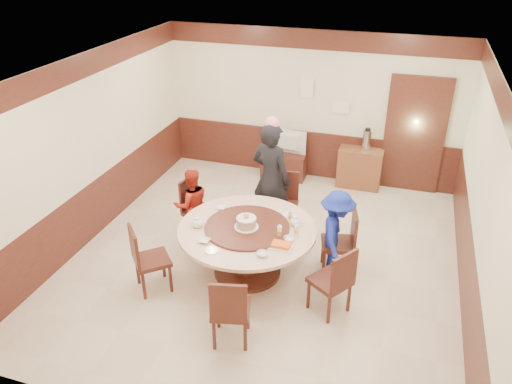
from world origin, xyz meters
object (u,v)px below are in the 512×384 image
(banquet_table, at_px, (247,241))
(tv_stand, at_px, (284,165))
(television, at_px, (285,142))
(person_red, at_px, (192,204))
(person_blue, at_px, (336,234))
(person_standing, at_px, (271,179))
(side_cabinet, at_px, (360,168))
(thermos, at_px, (367,140))
(birthday_cake, at_px, (246,222))
(shrimp_platter, at_px, (281,246))

(banquet_table, bearing_deg, tv_stand, 95.47)
(television, bearing_deg, banquet_table, 100.60)
(person_red, xyz_separation_m, person_blue, (2.27, -0.25, 0.06))
(television, bearing_deg, person_standing, 103.60)
(tv_stand, bearing_deg, side_cabinet, 1.19)
(television, bearing_deg, side_cabinet, -173.69)
(thermos, bearing_deg, banquet_table, -110.84)
(thermos, bearing_deg, side_cabinet, 180.00)
(television, bearing_deg, person_blue, 122.79)
(person_red, relative_size, side_cabinet, 1.46)
(birthday_cake, relative_size, television, 0.42)
(person_standing, relative_size, person_blue, 1.43)
(shrimp_platter, bearing_deg, person_standing, 110.71)
(person_red, bearing_deg, birthday_cake, 110.06)
(person_blue, relative_size, thermos, 3.38)
(person_red, distance_m, side_cabinet, 3.42)
(banquet_table, height_order, side_cabinet, banquet_table)
(television, xyz_separation_m, side_cabinet, (1.45, 0.03, -0.35))
(person_standing, bearing_deg, shrimp_platter, 128.81)
(tv_stand, bearing_deg, thermos, 1.13)
(person_red, distance_m, birthday_cake, 1.33)
(person_blue, relative_size, television, 1.62)
(shrimp_platter, relative_size, side_cabinet, 0.37)
(person_blue, xyz_separation_m, tv_stand, (-1.46, 2.78, -0.39))
(person_blue, bearing_deg, television, 18.91)
(shrimp_platter, xyz_separation_m, television, (-0.87, 3.48, -0.05))
(person_standing, xyz_separation_m, thermos, (1.23, 1.99, 0.02))
(tv_stand, relative_size, television, 1.07)
(person_standing, relative_size, side_cabinet, 2.30)
(banquet_table, xyz_separation_m, shrimp_platter, (0.56, -0.31, 0.24))
(side_cabinet, height_order, thermos, thermos)
(banquet_table, bearing_deg, side_cabinet, 70.31)
(banquet_table, xyz_separation_m, birthday_cake, (0.00, -0.03, 0.32))
(banquet_table, height_order, birthday_cake, birthday_cake)
(shrimp_platter, xyz_separation_m, side_cabinet, (0.58, 3.51, -0.40))
(shrimp_platter, xyz_separation_m, tv_stand, (-0.87, 3.48, -0.53))
(person_standing, xyz_separation_m, shrimp_platter, (0.57, -1.52, -0.14))
(thermos, bearing_deg, tv_stand, -178.87)
(birthday_cake, relative_size, shrimp_platter, 1.11)
(shrimp_platter, height_order, side_cabinet, shrimp_platter)
(person_red, bearing_deg, thermos, -171.39)
(person_blue, bearing_deg, tv_stand, 18.91)
(television, relative_size, side_cabinet, 0.99)
(person_blue, xyz_separation_m, thermos, (0.06, 2.81, 0.30))
(person_standing, distance_m, thermos, 2.34)
(person_red, relative_size, shrimp_platter, 3.90)
(person_red, height_order, birthday_cake, person_red)
(birthday_cake, xyz_separation_m, television, (-0.30, 3.20, -0.13))
(shrimp_platter, bearing_deg, thermos, 79.42)
(person_blue, distance_m, birthday_cake, 1.25)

